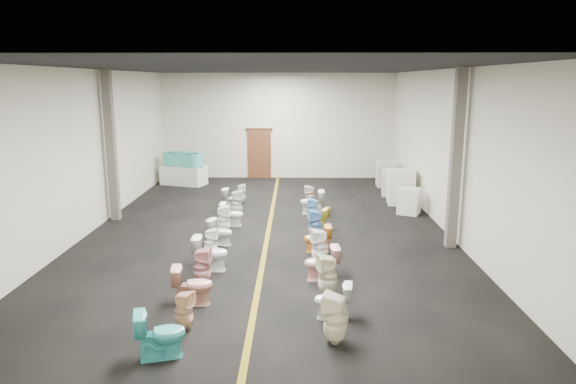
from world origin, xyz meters
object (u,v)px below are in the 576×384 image
toilet_left_5 (211,242)px  toilet_right_6 (316,224)px  appliance_crate_b (401,187)px  toilet_left_3 (202,267)px  toilet_left_2 (193,285)px  appliance_crate_a (409,201)px  toilet_left_1 (184,311)px  toilet_right_8 (313,210)px  toilet_left_4 (210,253)px  display_table (184,175)px  toilet_right_1 (333,301)px  toilet_left_0 (160,334)px  toilet_right_0 (335,319)px  toilet_right_4 (320,247)px  toilet_right_10 (310,196)px  toilet_left_11 (241,194)px  toilet_right_9 (312,202)px  toilet_left_10 (233,199)px  appliance_crate_c (393,183)px  toilet_right_2 (328,275)px  toilet_right_7 (318,218)px  toilet_left_7 (223,220)px  toilet_left_8 (232,214)px  bathtub (183,159)px  toilet_right_5 (318,239)px  appliance_crate_d (386,174)px  toilet_right_3 (322,263)px  toilet_left_6 (221,232)px

toilet_left_5 → toilet_right_6: toilet_right_6 is taller
appliance_crate_b → toilet_left_3: appliance_crate_b is taller
toilet_left_2 → appliance_crate_a: bearing=-46.5°
toilet_left_1 → toilet_right_8: 7.34m
toilet_left_3 → toilet_left_4: toilet_left_3 is taller
display_table → toilet_left_1: display_table is taller
display_table → toilet_right_1: bearing=-66.5°
toilet_left_0 → toilet_right_0: 2.75m
appliance_crate_b → toilet_left_0: size_ratio=1.53×
toilet_right_6 → toilet_right_8: bearing=173.5°
toilet_right_4 → toilet_right_10: toilet_right_4 is taller
toilet_left_11 → toilet_right_9: (2.42, -1.38, 0.04)m
toilet_left_2 → toilet_left_10: 7.41m
appliance_crate_b → toilet_right_1: appliance_crate_b is taller
appliance_crate_c → toilet_left_5: bearing=-129.6°
toilet_left_1 → toilet_right_6: (2.45, 5.15, 0.07)m
appliance_crate_c → toilet_right_2: appliance_crate_c is taller
toilet_right_7 → toilet_right_1: bearing=25.1°
toilet_right_10 → appliance_crate_a: bearing=89.3°
toilet_left_7 → toilet_right_8: bearing=-57.8°
appliance_crate_a → toilet_left_8: (-5.50, -1.47, -0.07)m
bathtub → appliance_crate_b: size_ratio=1.48×
bathtub → toilet_right_10: bathtub is taller
toilet_left_11 → toilet_right_6: (2.43, -4.06, 0.07)m
toilet_left_4 → toilet_right_5: (2.46, 1.29, -0.05)m
toilet_left_10 → toilet_right_8: (2.60, -1.49, 0.02)m
display_table → toilet_right_7: (5.21, -6.45, -0.06)m
toilet_left_7 → toilet_left_8: 0.87m
appliance_crate_d → toilet_left_10: size_ratio=1.45×
display_table → toilet_right_4: bearing=-61.0°
appliance_crate_a → toilet_right_9: size_ratio=1.07×
toilet_left_4 → toilet_left_5: bearing=9.2°
toilet_right_5 → toilet_left_7: bearing=-123.6°
appliance_crate_b → toilet_right_7: size_ratio=1.80×
toilet_right_1 → toilet_right_3: size_ratio=0.90×
display_table → toilet_right_5: size_ratio=2.57×
toilet_left_0 → toilet_left_6: 5.56m
toilet_left_10 → toilet_right_4: (2.64, -5.18, 0.08)m
toilet_right_2 → toilet_right_10: 7.25m
toilet_left_0 → toilet_right_9: 9.12m
toilet_left_5 → toilet_right_10: bearing=-21.9°
appliance_crate_c → toilet_right_7: 5.45m
toilet_left_0 → toilet_left_10: size_ratio=1.12×
toilet_right_8 → toilet_right_5: bearing=6.8°
toilet_left_0 → toilet_left_5: 4.65m
appliance_crate_a → toilet_left_2: size_ratio=1.07×
toilet_left_3 → toilet_left_5: bearing=5.5°
toilet_right_6 → display_table: bearing=-152.2°
appliance_crate_d → toilet_left_4: size_ratio=1.27×
toilet_right_0 → bathtub: bearing=-138.8°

